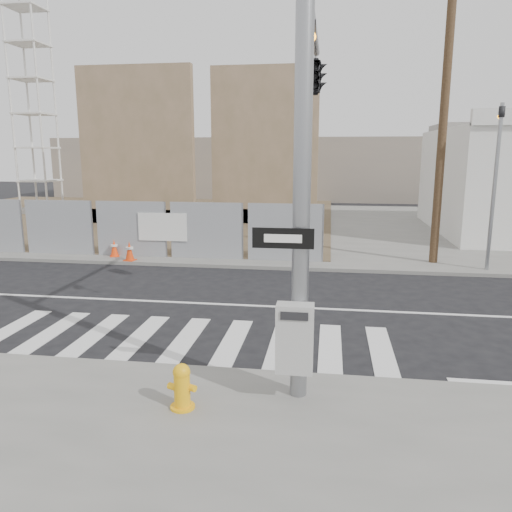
# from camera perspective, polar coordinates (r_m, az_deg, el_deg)

# --- Properties ---
(ground) EXTENTS (100.00, 100.00, 0.00)m
(ground) POSITION_cam_1_polar(r_m,az_deg,el_deg) (12.97, -4.93, -5.49)
(ground) COLOR black
(ground) RESTS_ON ground
(sidewalk_far) EXTENTS (50.00, 20.00, 0.12)m
(sidewalk_far) POSITION_cam_1_polar(r_m,az_deg,el_deg) (26.48, 2.03, 3.55)
(sidewalk_far) COLOR slate
(sidewalk_far) RESTS_ON ground
(signal_pole) EXTENTS (0.96, 5.87, 7.00)m
(signal_pole) POSITION_cam_1_polar(r_m,az_deg,el_deg) (10.06, 6.33, 17.07)
(signal_pole) COLOR gray
(signal_pole) RESTS_ON sidewalk_near
(far_signal_pole) EXTENTS (0.16, 0.20, 5.60)m
(far_signal_pole) POSITION_cam_1_polar(r_m,az_deg,el_deg) (17.42, 25.80, 9.44)
(far_signal_pole) COLOR gray
(far_signal_pole) RESTS_ON sidewalk_far
(concrete_wall_left) EXTENTS (6.00, 1.30, 8.00)m
(concrete_wall_left) POSITION_cam_1_polar(r_m,az_deg,el_deg) (27.02, -13.32, 10.47)
(concrete_wall_left) COLOR brown
(concrete_wall_left) RESTS_ON sidewalk_far
(concrete_wall_right) EXTENTS (5.50, 1.30, 8.00)m
(concrete_wall_right) POSITION_cam_1_polar(r_m,az_deg,el_deg) (26.36, 1.01, 10.75)
(concrete_wall_right) COLOR brown
(concrete_wall_right) RESTS_ON sidewalk_far
(crane_tower) EXTENTS (2.60, 2.60, 18.15)m
(crane_tower) POSITION_cam_1_polar(r_m,az_deg,el_deg) (34.51, -24.43, 19.40)
(crane_tower) COLOR slate
(crane_tower) RESTS_ON sidewalk_far
(utility_pole_right) EXTENTS (1.60, 0.28, 10.00)m
(utility_pole_right) POSITION_cam_1_polar(r_m,az_deg,el_deg) (17.97, 20.71, 15.39)
(utility_pole_right) COLOR brown
(utility_pole_right) RESTS_ON sidewalk_far
(fire_hydrant) EXTENTS (0.48, 0.48, 0.70)m
(fire_hydrant) POSITION_cam_1_polar(r_m,az_deg,el_deg) (7.66, -8.46, -14.52)
(fire_hydrant) COLOR #FBB20D
(fire_hydrant) RESTS_ON sidewalk_near
(traffic_cone_c) EXTENTS (0.43, 0.43, 0.63)m
(traffic_cone_c) POSITION_cam_1_polar(r_m,az_deg,el_deg) (18.85, -15.89, 0.88)
(traffic_cone_c) COLOR #FE3F0D
(traffic_cone_c) RESTS_ON sidewalk_far
(traffic_cone_d) EXTENTS (0.41, 0.41, 0.69)m
(traffic_cone_d) POSITION_cam_1_polar(r_m,az_deg,el_deg) (17.99, -14.26, 0.55)
(traffic_cone_d) COLOR red
(traffic_cone_d) RESTS_ON sidewalk_far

